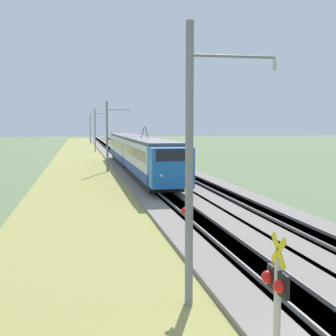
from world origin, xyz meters
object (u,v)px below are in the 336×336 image
(catenary_mast_near, at_px, (192,164))
(catenary_mast_mid, at_px, (108,136))
(catenary_mast_far, at_px, (95,130))
(catenary_mast_distant, at_px, (91,128))
(passenger_train, at_px, (136,151))
(crossing_signal_aux, at_px, (188,233))
(crossing_signal_near, at_px, (276,322))

(catenary_mast_near, height_order, catenary_mast_mid, catenary_mast_near)
(catenary_mast_far, relative_size, catenary_mast_distant, 1.00)
(catenary_mast_far, bearing_deg, catenary_mast_mid, -179.99)
(catenary_mast_distant, bearing_deg, catenary_mast_far, 180.00)
(catenary_mast_near, xyz_separation_m, catenary_mast_far, (75.76, 0.00, 0.11))
(catenary_mast_far, height_order, catenary_mast_distant, catenary_mast_far)
(catenary_mast_mid, distance_m, catenary_mast_distant, 75.76)
(passenger_train, height_order, crossing_signal_aux, passenger_train)
(crossing_signal_near, distance_m, crossing_signal_aux, 6.36)
(crossing_signal_near, relative_size, catenary_mast_far, 0.43)
(catenary_mast_near, height_order, catenary_mast_far, catenary_mast_far)
(catenary_mast_near, relative_size, catenary_mast_mid, 1.03)
(catenary_mast_distant, bearing_deg, catenary_mast_mid, -180.00)
(crossing_signal_near, bearing_deg, catenary_mast_distant, -90.04)
(catenary_mast_distant, bearing_deg, passenger_train, -177.80)
(passenger_train, xyz_separation_m, crossing_signal_aux, (-36.60, 2.89, -0.28))
(passenger_train, height_order, catenary_mast_near, catenary_mast_near)
(passenger_train, distance_m, catenary_mast_distant, 76.59)
(catenary_mast_mid, relative_size, catenary_mast_distant, 0.95)
(passenger_train, bearing_deg, crossing_signal_near, -4.00)
(crossing_signal_aux, height_order, catenary_mast_distant, catenary_mast_distant)
(crossing_signal_aux, relative_size, catenary_mast_distant, 0.42)
(crossing_signal_near, distance_m, catenary_mast_near, 6.14)
(catenary_mast_distant, bearing_deg, catenary_mast_near, -180.00)
(passenger_train, distance_m, catenary_mast_near, 37.29)
(crossing_signal_aux, distance_m, catenary_mast_near, 2.10)
(passenger_train, height_order, catenary_mast_distant, catenary_mast_distant)
(crossing_signal_near, xyz_separation_m, crossing_signal_aux, (6.35, -0.11, -0.08))
(catenary_mast_mid, height_order, catenary_mast_far, catenary_mast_far)
(catenary_mast_near, bearing_deg, crossing_signal_aux, -4.07)
(passenger_train, relative_size, catenary_mast_near, 5.10)
(catenary_mast_mid, bearing_deg, catenary_mast_far, 0.01)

